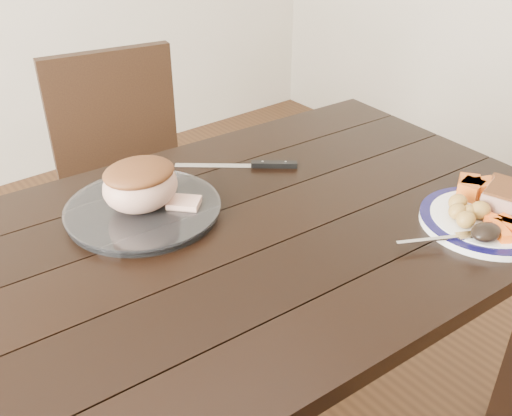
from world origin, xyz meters
TOP-DOWN VIEW (x-y plane):
  - dining_table at (0.00, 0.00)m, footprint 1.66×1.01m
  - chair_far at (0.14, 0.74)m, footprint 0.49×0.50m
  - dinner_plate at (0.48, -0.32)m, footprint 0.28×0.28m
  - plate_rim at (0.48, -0.32)m, footprint 0.28×0.28m
  - serving_platter at (-0.08, 0.18)m, footprint 0.34×0.34m
  - pork_slice at (0.54, -0.33)m, footprint 0.13×0.11m
  - roasted_potatoes at (0.44, -0.30)m, footprint 0.10×0.09m
  - carrot_batons at (0.46, -0.38)m, footprint 0.08×0.10m
  - pumpkin_wedges at (0.54, -0.25)m, footprint 0.10×0.09m
  - dark_mushroom at (0.40, -0.37)m, footprint 0.07×0.05m
  - fork at (0.34, -0.32)m, footprint 0.16×0.10m
  - roast_joint at (-0.08, 0.18)m, footprint 0.17×0.15m
  - cut_slice at (-0.01, 0.13)m, footprint 0.09×0.09m
  - carving_knife at (0.27, 0.20)m, footprint 0.26×0.22m

SIDE VIEW (x-z plane):
  - chair_far at x=0.14m, z-range 0.06..0.99m
  - dining_table at x=0.00m, z-range 0.28..1.03m
  - carving_knife at x=0.27m, z-range 0.75..0.76m
  - dinner_plate at x=0.48m, z-range 0.75..0.77m
  - serving_platter at x=-0.08m, z-range 0.75..0.77m
  - plate_rim at x=0.48m, z-range 0.75..0.78m
  - fork at x=0.34m, z-range 0.77..0.77m
  - cut_slice at x=-0.01m, z-range 0.77..0.78m
  - carrot_batons at x=0.46m, z-range 0.77..0.79m
  - dark_mushroom at x=0.40m, z-range 0.77..0.80m
  - roasted_potatoes at x=0.44m, z-range 0.77..0.81m
  - pumpkin_wedges at x=0.54m, z-range 0.77..0.81m
  - pork_slice at x=0.54m, z-range 0.77..0.82m
  - roast_joint at x=-0.08m, z-range 0.77..0.88m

